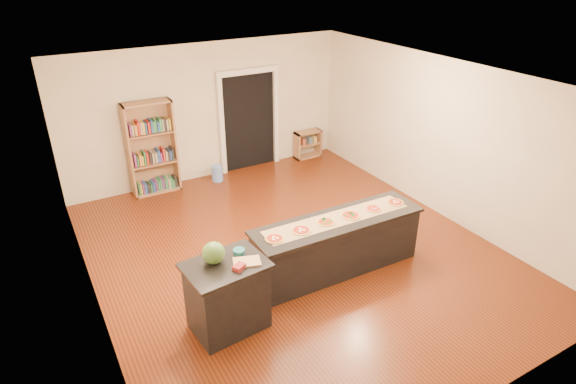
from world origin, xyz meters
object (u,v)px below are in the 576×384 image
kitchen_island (337,245)px  watermelon (214,253)px  bookshelf (152,148)px  waste_bin (217,173)px  low_shelf (308,144)px  side_counter (228,296)px

kitchen_island → watermelon: 2.15m
bookshelf → waste_bin: bookshelf is taller
waste_bin → low_shelf: bearing=4.2°
side_counter → bookshelf: size_ratio=0.53×
side_counter → watermelon: size_ratio=3.53×
side_counter → waste_bin: bearing=64.3°
watermelon → bookshelf: bearing=84.4°
bookshelf → waste_bin: bearing=-6.6°
side_counter → low_shelf: side_counter is taller
low_shelf → bookshelf: bearing=-179.5°
kitchen_island → watermelon: size_ratio=9.50×
side_counter → watermelon: (-0.10, 0.10, 0.62)m
bookshelf → watermelon: (-0.42, -4.25, 0.19)m
side_counter → watermelon: 0.64m
side_counter → low_shelf: size_ratio=1.55×
kitchen_island → waste_bin: (-0.35, 3.86, -0.27)m
side_counter → waste_bin: size_ratio=2.91×
side_counter → watermelon: watermelon is taller
waste_bin → watermelon: 4.53m
kitchen_island → watermelon: bearing=-172.0°
bookshelf → watermelon: size_ratio=6.64×
kitchen_island → watermelon: (-2.02, -0.25, 0.67)m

